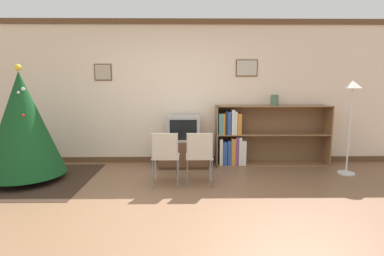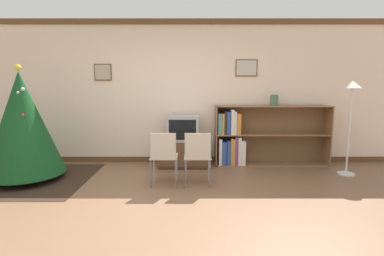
{
  "view_description": "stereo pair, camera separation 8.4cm",
  "coord_description": "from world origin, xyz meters",
  "px_view_note": "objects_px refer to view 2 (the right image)",
  "views": [
    {
      "loc": [
        0.27,
        -3.44,
        1.53
      ],
      "look_at": [
        0.33,
        1.26,
        0.82
      ],
      "focal_mm": 28.0,
      "sensor_mm": 36.0,
      "label": 1
    },
    {
      "loc": [
        0.36,
        -3.44,
        1.53
      ],
      "look_at": [
        0.33,
        1.26,
        0.82
      ],
      "focal_mm": 28.0,
      "sensor_mm": 36.0,
      "label": 2
    }
  ],
  "objects_px": {
    "folding_chair_left": "(165,155)",
    "vase": "(276,100)",
    "christmas_tree": "(24,123)",
    "standing_lamp": "(353,103)",
    "tv_console": "(184,153)",
    "bookshelf": "(251,137)",
    "folding_chair_right": "(199,155)",
    "television": "(184,128)"
  },
  "relations": [
    {
      "from": "folding_chair_left",
      "to": "vase",
      "type": "xyz_separation_m",
      "value": [
        1.93,
        1.19,
        0.75
      ]
    },
    {
      "from": "christmas_tree",
      "to": "standing_lamp",
      "type": "relative_size",
      "value": 1.15
    },
    {
      "from": "tv_console",
      "to": "folding_chair_left",
      "type": "relative_size",
      "value": 1.1
    },
    {
      "from": "christmas_tree",
      "to": "bookshelf",
      "type": "distance_m",
      "value": 3.86
    },
    {
      "from": "bookshelf",
      "to": "tv_console",
      "type": "bearing_deg",
      "value": -175.01
    },
    {
      "from": "folding_chair_right",
      "to": "bookshelf",
      "type": "bearing_deg",
      "value": 50.39
    },
    {
      "from": "television",
      "to": "standing_lamp",
      "type": "bearing_deg",
      "value": -10.81
    },
    {
      "from": "christmas_tree",
      "to": "folding_chair_left",
      "type": "height_order",
      "value": "christmas_tree"
    },
    {
      "from": "tv_console",
      "to": "standing_lamp",
      "type": "relative_size",
      "value": 0.57
    },
    {
      "from": "television",
      "to": "bookshelf",
      "type": "distance_m",
      "value": 1.28
    },
    {
      "from": "bookshelf",
      "to": "vase",
      "type": "distance_m",
      "value": 0.82
    },
    {
      "from": "christmas_tree",
      "to": "tv_console",
      "type": "distance_m",
      "value": 2.68
    },
    {
      "from": "tv_console",
      "to": "bookshelf",
      "type": "distance_m",
      "value": 1.29
    },
    {
      "from": "christmas_tree",
      "to": "television",
      "type": "distance_m",
      "value": 2.61
    },
    {
      "from": "christmas_tree",
      "to": "bookshelf",
      "type": "bearing_deg",
      "value": 13.83
    },
    {
      "from": "bookshelf",
      "to": "vase",
      "type": "bearing_deg",
      "value": -3.69
    },
    {
      "from": "tv_console",
      "to": "standing_lamp",
      "type": "bearing_deg",
      "value": -10.86
    },
    {
      "from": "tv_console",
      "to": "television",
      "type": "distance_m",
      "value": 0.47
    },
    {
      "from": "television",
      "to": "tv_console",
      "type": "bearing_deg",
      "value": 90.0
    },
    {
      "from": "tv_console",
      "to": "bookshelf",
      "type": "xyz_separation_m",
      "value": [
        1.26,
        0.11,
        0.27
      ]
    },
    {
      "from": "christmas_tree",
      "to": "vase",
      "type": "xyz_separation_m",
      "value": [
        4.15,
        0.89,
        0.32
      ]
    },
    {
      "from": "folding_chair_left",
      "to": "vase",
      "type": "relative_size",
      "value": 4.1
    },
    {
      "from": "tv_console",
      "to": "standing_lamp",
      "type": "height_order",
      "value": "standing_lamp"
    },
    {
      "from": "standing_lamp",
      "to": "folding_chair_right",
      "type": "bearing_deg",
      "value": -167.2
    },
    {
      "from": "folding_chair_right",
      "to": "standing_lamp",
      "type": "relative_size",
      "value": 0.52
    },
    {
      "from": "christmas_tree",
      "to": "bookshelf",
      "type": "xyz_separation_m",
      "value": [
        3.73,
        0.92,
        -0.38
      ]
    },
    {
      "from": "tv_console",
      "to": "television",
      "type": "bearing_deg",
      "value": -90.0
    },
    {
      "from": "folding_chair_left",
      "to": "standing_lamp",
      "type": "distance_m",
      "value": 3.16
    },
    {
      "from": "television",
      "to": "vase",
      "type": "relative_size",
      "value": 2.9
    },
    {
      "from": "tv_console",
      "to": "folding_chair_left",
      "type": "xyz_separation_m",
      "value": [
        -0.25,
        -1.1,
        0.22
      ]
    },
    {
      "from": "television",
      "to": "folding_chair_right",
      "type": "height_order",
      "value": "television"
    },
    {
      "from": "tv_console",
      "to": "vase",
      "type": "relative_size",
      "value": 4.5
    },
    {
      "from": "christmas_tree",
      "to": "standing_lamp",
      "type": "height_order",
      "value": "christmas_tree"
    },
    {
      "from": "bookshelf",
      "to": "vase",
      "type": "height_order",
      "value": "vase"
    },
    {
      "from": "tv_console",
      "to": "folding_chair_right",
      "type": "xyz_separation_m",
      "value": [
        0.25,
        -1.1,
        0.22
      ]
    },
    {
      "from": "folding_chair_left",
      "to": "vase",
      "type": "bearing_deg",
      "value": 31.58
    },
    {
      "from": "folding_chair_right",
      "to": "bookshelf",
      "type": "xyz_separation_m",
      "value": [
        1.0,
        1.21,
        0.05
      ]
    },
    {
      "from": "folding_chair_right",
      "to": "television",
      "type": "bearing_deg",
      "value": 102.9
    },
    {
      "from": "folding_chair_right",
      "to": "standing_lamp",
      "type": "distance_m",
      "value": 2.68
    },
    {
      "from": "television",
      "to": "folding_chair_left",
      "type": "bearing_deg",
      "value": -102.9
    },
    {
      "from": "folding_chair_left",
      "to": "standing_lamp",
      "type": "relative_size",
      "value": 0.52
    },
    {
      "from": "television",
      "to": "standing_lamp",
      "type": "distance_m",
      "value": 2.86
    }
  ]
}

